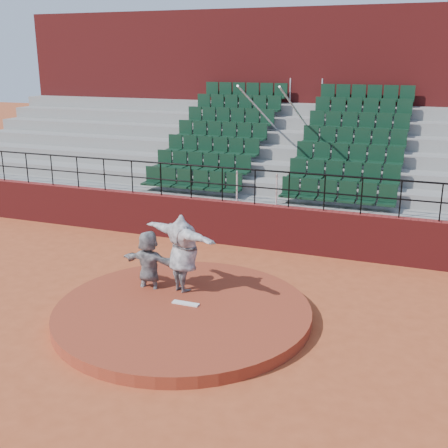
{
  "coord_description": "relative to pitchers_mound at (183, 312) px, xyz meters",
  "views": [
    {
      "loc": [
        4.72,
        -9.96,
        5.42
      ],
      "look_at": [
        0.0,
        2.5,
        1.4
      ],
      "focal_mm": 45.0,
      "sensor_mm": 36.0,
      "label": 1
    }
  ],
  "objects": [
    {
      "name": "wall_railing",
      "position": [
        0.0,
        5.0,
        1.9
      ],
      "size": [
        24.04,
        0.05,
        1.03
      ],
      "color": "black",
      "rests_on": "boundary_wall"
    },
    {
      "name": "pitcher",
      "position": [
        -0.35,
        0.81,
        1.03
      ],
      "size": [
        2.28,
        1.44,
        1.81
      ],
      "primitive_type": "imported",
      "rotation": [
        0.0,
        0.0,
        2.73
      ],
      "color": "black",
      "rests_on": "pitchers_mound"
    },
    {
      "name": "pitchers_mound",
      "position": [
        0.0,
        0.0,
        0.0
      ],
      "size": [
        5.5,
        5.5,
        0.25
      ],
      "primitive_type": "cylinder",
      "color": "maroon",
      "rests_on": "ground"
    },
    {
      "name": "ground",
      "position": [
        0.0,
        0.0,
        -0.12
      ],
      "size": [
        90.0,
        90.0,
        0.0
      ],
      "primitive_type": "plane",
      "color": "#AC4B26",
      "rests_on": "ground"
    },
    {
      "name": "boundary_wall",
      "position": [
        0.0,
        5.0,
        0.53
      ],
      "size": [
        24.0,
        0.3,
        1.3
      ],
      "primitive_type": "cube",
      "color": "maroon",
      "rests_on": "ground"
    },
    {
      "name": "fielder",
      "position": [
        -1.17,
        0.72,
        0.68
      ],
      "size": [
        1.51,
        0.51,
        1.61
      ],
      "primitive_type": "imported",
      "rotation": [
        0.0,
        0.0,
        3.12
      ],
      "color": "black",
      "rests_on": "ground"
    },
    {
      "name": "seating_deck",
      "position": [
        0.0,
        8.65,
        1.32
      ],
      "size": [
        24.0,
        5.97,
        4.63
      ],
      "color": "gray",
      "rests_on": "ground"
    },
    {
      "name": "pitching_rubber",
      "position": [
        0.0,
        0.15,
        0.14
      ],
      "size": [
        0.6,
        0.15,
        0.03
      ],
      "primitive_type": "cube",
      "color": "white",
      "rests_on": "pitchers_mound"
    },
    {
      "name": "press_box_facade",
      "position": [
        0.0,
        12.6,
        3.43
      ],
      "size": [
        24.0,
        3.0,
        7.1
      ],
      "primitive_type": "cube",
      "color": "maroon",
      "rests_on": "ground"
    }
  ]
}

